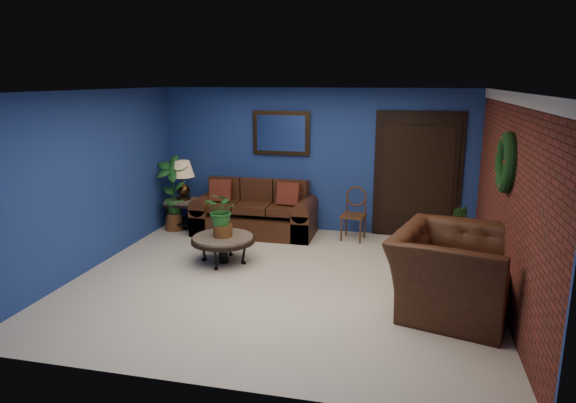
% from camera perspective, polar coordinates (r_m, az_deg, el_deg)
% --- Properties ---
extents(floor, '(5.50, 5.50, 0.00)m').
position_cam_1_polar(floor, '(6.97, -0.78, -8.82)').
color(floor, beige).
rests_on(floor, ground).
extents(wall_back, '(5.50, 0.04, 2.50)m').
position_cam_1_polar(wall_back, '(9.01, 3.02, 4.56)').
color(wall_back, navy).
rests_on(wall_back, ground).
extents(wall_left, '(0.04, 5.00, 2.50)m').
position_cam_1_polar(wall_left, '(7.72, -21.05, 2.17)').
color(wall_left, navy).
rests_on(wall_left, ground).
extents(wall_right_brick, '(0.04, 5.00, 2.50)m').
position_cam_1_polar(wall_right_brick, '(6.52, 23.34, 0.00)').
color(wall_right_brick, maroon).
rests_on(wall_right_brick, ground).
extents(ceiling, '(5.50, 5.00, 0.02)m').
position_cam_1_polar(ceiling, '(6.45, -0.85, 12.19)').
color(ceiling, white).
rests_on(ceiling, wall_back).
extents(crown_molding, '(0.03, 5.00, 0.14)m').
position_cam_1_polar(crown_molding, '(6.37, 24.07, 10.39)').
color(crown_molding, white).
rests_on(crown_molding, wall_right_brick).
extents(wall_mirror, '(1.02, 0.06, 0.77)m').
position_cam_1_polar(wall_mirror, '(9.03, -0.77, 7.61)').
color(wall_mirror, '#442B16').
rests_on(wall_mirror, wall_back).
extents(closet_door, '(1.44, 0.06, 2.18)m').
position_cam_1_polar(closet_door, '(8.88, 14.17, 2.72)').
color(closet_door, black).
rests_on(closet_door, wall_back).
extents(wreath, '(0.16, 0.72, 0.72)m').
position_cam_1_polar(wreath, '(6.48, 23.11, 4.01)').
color(wreath, black).
rests_on(wreath, wall_right_brick).
extents(sofa, '(2.09, 0.90, 0.94)m').
position_cam_1_polar(sofa, '(9.02, -3.59, -1.56)').
color(sofa, '#442113').
rests_on(sofa, ground).
extents(coffee_table, '(0.94, 0.94, 0.40)m').
position_cam_1_polar(coffee_table, '(7.59, -7.23, -4.28)').
color(coffee_table, '#4B4842').
rests_on(coffee_table, ground).
extents(end_table, '(0.58, 0.58, 0.53)m').
position_cam_1_polar(end_table, '(9.43, -11.43, -0.53)').
color(end_table, '#4B4842').
rests_on(end_table, ground).
extents(table_lamp, '(0.41, 0.41, 0.68)m').
position_cam_1_polar(table_lamp, '(9.31, -11.59, 2.85)').
color(table_lamp, '#442B16').
rests_on(table_lamp, end_table).
extents(side_chair, '(0.43, 0.43, 0.89)m').
position_cam_1_polar(side_chair, '(8.68, 7.40, -0.92)').
color(side_chair, '#523317').
rests_on(side_chair, ground).
extents(armchair, '(1.63, 1.75, 0.95)m').
position_cam_1_polar(armchair, '(6.27, 17.87, -7.44)').
color(armchair, '#442113').
rests_on(armchair, ground).
extents(coffee_plant, '(0.59, 0.56, 0.66)m').
position_cam_1_polar(coffee_plant, '(7.47, -7.32, -1.24)').
color(coffee_plant, brown).
rests_on(coffee_plant, coffee_table).
extents(floor_plant, '(0.36, 0.30, 0.76)m').
position_cam_1_polar(floor_plant, '(8.36, 18.09, -2.88)').
color(floor_plant, brown).
rests_on(floor_plant, ground).
extents(tall_plant, '(0.57, 0.39, 1.34)m').
position_cam_1_polar(tall_plant, '(9.31, -12.70, 1.17)').
color(tall_plant, brown).
rests_on(tall_plant, ground).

